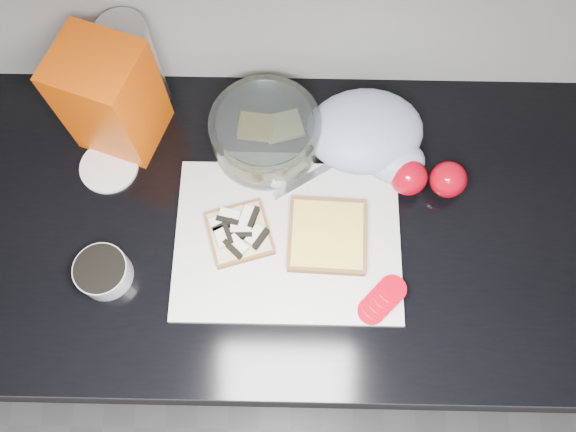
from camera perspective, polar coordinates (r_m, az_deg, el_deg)
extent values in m
cube|color=black|center=(1.48, -3.28, -6.51)|extent=(3.50, 0.60, 0.86)
cube|color=black|center=(1.05, -4.59, -0.44)|extent=(3.50, 0.64, 0.04)
cube|color=silver|center=(1.00, -0.03, -2.49)|extent=(0.40, 0.30, 0.01)
cube|color=beige|center=(1.00, -4.96, -1.77)|extent=(0.13, 0.13, 0.01)
cube|color=white|center=(0.99, -6.85, -0.53)|extent=(0.04, 0.04, 0.01)
cube|color=black|center=(0.99, -6.85, -0.53)|extent=(0.04, 0.03, 0.02)
cube|color=white|center=(0.99, -5.96, 0.01)|extent=(0.04, 0.03, 0.01)
cube|color=black|center=(0.99, -5.96, 0.01)|extent=(0.04, 0.02, 0.02)
cube|color=white|center=(0.99, -4.12, -0.03)|extent=(0.03, 0.04, 0.01)
cube|color=black|center=(0.99, -4.12, -0.03)|extent=(0.02, 0.04, 0.02)
cube|color=white|center=(0.98, -6.71, -2.13)|extent=(0.03, 0.04, 0.01)
cube|color=black|center=(0.98, -6.71, -2.13)|extent=(0.02, 0.04, 0.02)
cube|color=white|center=(0.98, -4.79, -1.44)|extent=(0.04, 0.02, 0.01)
cube|color=black|center=(0.98, -4.79, -1.44)|extent=(0.04, 0.01, 0.02)
cube|color=white|center=(0.98, -3.31, -2.01)|extent=(0.04, 0.04, 0.01)
cube|color=black|center=(0.98, -3.31, -2.01)|extent=(0.03, 0.04, 0.02)
cube|color=white|center=(0.97, -5.17, -2.96)|extent=(0.04, 0.04, 0.01)
cube|color=black|center=(0.97, -5.17, -2.96)|extent=(0.04, 0.03, 0.02)
cube|color=beige|center=(0.99, 4.01, -1.99)|extent=(0.14, 0.14, 0.02)
cube|color=#F8CA49|center=(0.98, 4.05, -1.79)|extent=(0.12, 0.12, 0.00)
cylinder|color=#AF0413|center=(0.97, 8.47, -9.52)|extent=(0.06, 0.06, 0.01)
cylinder|color=#AF0413|center=(0.97, 8.99, -8.96)|extent=(0.06, 0.06, 0.01)
cylinder|color=#AF0413|center=(0.97, 9.52, -8.40)|extent=(0.06, 0.06, 0.01)
cylinder|color=#AF0413|center=(0.97, 10.04, -7.84)|extent=(0.07, 0.07, 0.01)
cylinder|color=#AF0413|center=(0.97, 10.57, -7.28)|extent=(0.07, 0.07, 0.01)
cube|color=silver|center=(1.04, 1.54, 3.63)|extent=(0.12, 0.08, 0.00)
cube|color=silver|center=(1.06, 6.02, 6.20)|extent=(0.06, 0.04, 0.01)
cylinder|color=#A3A9A9|center=(1.02, -18.24, -5.43)|extent=(0.09, 0.09, 0.05)
cylinder|color=black|center=(1.00, -18.56, -5.14)|extent=(0.09, 0.09, 0.01)
cylinder|color=white|center=(1.11, -17.72, 4.78)|extent=(0.13, 0.13, 0.01)
cylinder|color=silver|center=(1.05, -2.28, 8.30)|extent=(0.20, 0.20, 0.08)
cube|color=#F8CA49|center=(1.06, -3.18, 8.20)|extent=(0.07, 0.05, 0.05)
cube|color=#FBF496|center=(1.07, -0.46, 8.06)|extent=(0.08, 0.07, 0.02)
cube|color=#F45504|center=(1.05, -17.57, 11.36)|extent=(0.18, 0.17, 0.22)
cylinder|color=#B5B5BA|center=(1.09, -15.23, 14.44)|extent=(0.09, 0.09, 0.21)
ellipsoid|color=#A9B3D0|center=(1.05, 7.81, 8.56)|extent=(0.23, 0.20, 0.10)
ellipsoid|color=#A9B3D0|center=(1.05, 10.96, 5.44)|extent=(0.11, 0.10, 0.07)
sphere|color=#AF0413|center=(1.04, 12.16, 3.86)|extent=(0.07, 0.07, 0.07)
sphere|color=#AF0413|center=(1.06, 15.96, 3.57)|extent=(0.07, 0.07, 0.07)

